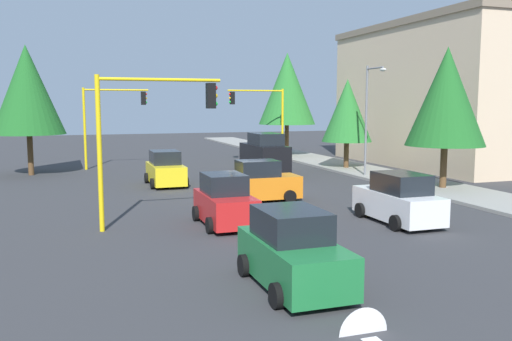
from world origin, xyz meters
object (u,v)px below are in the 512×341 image
(traffic_signal_near_right, at_px, (149,121))
(tree_roadside_near, at_px, (446,97))
(traffic_signal_far_right, at_px, (110,112))
(traffic_signal_far_left, at_px, (261,111))
(tree_opposite_side, at_px, (27,90))
(street_lamp_curbside, at_px, (370,109))
(car_green, at_px, (293,252))
(car_orange, at_px, (260,183))
(tree_roadside_far, at_px, (287,89))
(car_red, at_px, (225,202))
(tree_roadside_mid, at_px, (347,111))
(car_yellow, at_px, (165,170))
(car_white, at_px, (398,200))
(delivery_van_black, at_px, (265,156))

(traffic_signal_near_right, height_order, tree_roadside_near, tree_roadside_near)
(traffic_signal_far_right, bearing_deg, traffic_signal_near_right, 0.05)
(traffic_signal_far_left, bearing_deg, tree_opposite_side, -83.18)
(street_lamp_curbside, distance_m, tree_roadside_near, 5.80)
(tree_opposite_side, distance_m, car_green, 27.39)
(traffic_signal_far_right, height_order, car_orange, traffic_signal_far_right)
(traffic_signal_far_right, relative_size, tree_roadside_far, 0.64)
(street_lamp_curbside, xyz_separation_m, car_red, (10.06, -12.16, -3.45))
(tree_roadside_mid, distance_m, car_yellow, 14.18)
(car_green, xyz_separation_m, car_yellow, (-18.53, -0.16, -0.00))
(tree_roadside_near, bearing_deg, car_white, -48.04)
(car_yellow, bearing_deg, traffic_signal_far_left, 135.67)
(street_lamp_curbside, relative_size, tree_opposite_side, 0.83)
(tree_opposite_side, distance_m, car_yellow, 11.54)
(traffic_signal_far_left, xyz_separation_m, car_white, (22.21, -2.12, -3.21))
(traffic_signal_near_right, distance_m, car_red, 4.17)
(tree_roadside_far, height_order, tree_opposite_side, tree_roadside_far)
(tree_roadside_mid, distance_m, tree_roadside_near, 10.05)
(car_red, height_order, car_orange, same)
(tree_opposite_side, relative_size, car_yellow, 2.14)
(delivery_van_black, distance_m, car_green, 21.72)
(traffic_signal_far_left, bearing_deg, street_lamp_curbside, 18.53)
(traffic_signal_near_right, relative_size, car_yellow, 1.44)
(tree_roadside_near, distance_m, delivery_van_black, 11.91)
(tree_roadside_near, height_order, car_red, tree_roadside_near)
(tree_roadside_near, xyz_separation_m, car_white, (6.21, -6.91, -4.11))
(street_lamp_curbside, distance_m, car_green, 21.71)
(delivery_van_black, height_order, car_green, delivery_van_black)
(traffic_signal_far_right, xyz_separation_m, tree_roadside_far, (-4.00, 15.21, 1.86))
(car_red, bearing_deg, car_yellow, -177.77)
(tree_roadside_near, bearing_deg, tree_roadside_mid, -177.14)
(traffic_signal_far_left, relative_size, car_green, 1.46)
(tree_roadside_mid, bearing_deg, car_red, -41.89)
(tree_roadside_mid, height_order, delivery_van_black, tree_roadside_mid)
(traffic_signal_far_right, relative_size, car_white, 1.39)
(street_lamp_curbside, bearing_deg, traffic_signal_far_left, -161.47)
(tree_roadside_mid, xyz_separation_m, car_orange, (10.00, -9.95, -3.27))
(tree_roadside_far, height_order, car_yellow, tree_roadside_far)
(traffic_signal_near_right, height_order, car_green, traffic_signal_near_right)
(street_lamp_curbside, relative_size, car_red, 1.91)
(traffic_signal_far_left, height_order, car_white, traffic_signal_far_left)
(car_white, bearing_deg, tree_roadside_near, 131.96)
(street_lamp_curbside, relative_size, tree_roadside_near, 0.92)
(tree_roadside_near, distance_m, car_orange, 11.24)
(street_lamp_curbside, distance_m, car_red, 16.15)
(traffic_signal_near_right, xyz_separation_m, car_red, (0.45, 2.74, -3.12))
(delivery_van_black, distance_m, car_orange, 9.45)
(traffic_signal_far_left, bearing_deg, traffic_signal_far_right, -90.00)
(street_lamp_curbside, distance_m, delivery_van_black, 7.29)
(delivery_van_black, bearing_deg, tree_roadside_mid, 100.13)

